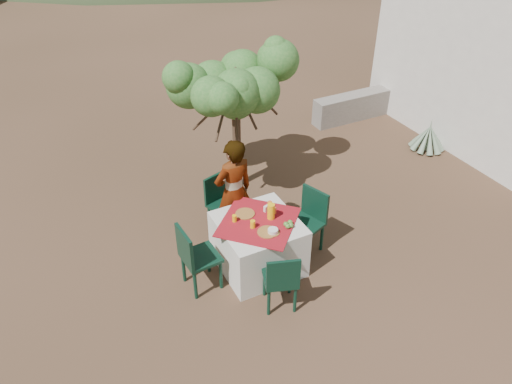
# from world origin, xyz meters

# --- Properties ---
(ground) EXTENTS (160.00, 160.00, 0.00)m
(ground) POSITION_xyz_m (0.00, 0.00, 0.00)
(ground) COLOR #3E2C1C
(ground) RESTS_ON ground
(table) EXTENTS (1.30, 1.30, 0.76)m
(table) POSITION_xyz_m (-0.63, 0.29, 0.38)
(table) COLOR silver
(table) RESTS_ON ground
(chair_far) EXTENTS (0.52, 0.52, 0.89)m
(chair_far) POSITION_xyz_m (-0.74, 1.28, 0.50)
(chair_far) COLOR black
(chair_far) RESTS_ON ground
(chair_near) EXTENTS (0.51, 0.51, 0.88)m
(chair_near) POSITION_xyz_m (-0.73, -0.52, 0.49)
(chair_near) COLOR black
(chair_near) RESTS_ON ground
(chair_left) EXTENTS (0.47, 0.47, 0.97)m
(chair_left) POSITION_xyz_m (-1.53, 0.29, 0.54)
(chair_left) COLOR black
(chair_left) RESTS_ON ground
(chair_right) EXTENTS (0.56, 0.56, 0.95)m
(chair_right) POSITION_xyz_m (0.17, 0.31, 0.53)
(chair_right) COLOR black
(chair_right) RESTS_ON ground
(person) EXTENTS (0.64, 0.47, 1.63)m
(person) POSITION_xyz_m (-0.66, 0.97, 0.82)
(person) COLOR #8C6651
(person) RESTS_ON ground
(shrub_tree) EXTENTS (1.81, 1.77, 2.12)m
(shrub_tree) POSITION_xyz_m (0.03, 2.29, 1.68)
(shrub_tree) COLOR #483124
(shrub_tree) RESTS_ON ground
(agave) EXTENTS (0.66, 0.67, 0.71)m
(agave) POSITION_xyz_m (3.70, 1.70, 0.24)
(agave) COLOR gray
(agave) RESTS_ON ground
(stone_wall) EXTENTS (2.60, 0.35, 0.55)m
(stone_wall) POSITION_xyz_m (3.60, 3.40, 0.28)
(stone_wall) COLOR gray
(stone_wall) RESTS_ON ground
(plate_far) EXTENTS (0.26, 0.26, 0.01)m
(plate_far) POSITION_xyz_m (-0.71, 0.51, 0.77)
(plate_far) COLOR brown
(plate_far) RESTS_ON table
(plate_near) EXTENTS (0.26, 0.26, 0.01)m
(plate_near) POSITION_xyz_m (-0.63, 0.04, 0.77)
(plate_near) COLOR brown
(plate_near) RESTS_ON table
(glass_far) EXTENTS (0.06, 0.06, 0.09)m
(glass_far) POSITION_xyz_m (-0.90, 0.44, 0.81)
(glass_far) COLOR yellow
(glass_far) RESTS_ON table
(glass_near) EXTENTS (0.07, 0.07, 0.11)m
(glass_near) POSITION_xyz_m (-0.75, 0.22, 0.81)
(glass_near) COLOR yellow
(glass_near) RESTS_ON table
(juice_pitcher) EXTENTS (0.10, 0.10, 0.22)m
(juice_pitcher) POSITION_xyz_m (-0.45, 0.28, 0.87)
(juice_pitcher) COLOR yellow
(juice_pitcher) RESTS_ON table
(bowl_plate) EXTENTS (0.17, 0.17, 0.01)m
(bowl_plate) POSITION_xyz_m (-0.57, 0.00, 0.77)
(bowl_plate) COLOR brown
(bowl_plate) RESTS_ON table
(white_bowl) EXTENTS (0.13, 0.13, 0.05)m
(white_bowl) POSITION_xyz_m (-0.57, 0.00, 0.80)
(white_bowl) COLOR white
(white_bowl) RESTS_ON bowl_plate
(jar_left) EXTENTS (0.05, 0.05, 0.08)m
(jar_left) POSITION_xyz_m (-0.35, 0.36, 0.80)
(jar_left) COLOR orange
(jar_left) RESTS_ON table
(jar_right) EXTENTS (0.06, 0.06, 0.10)m
(jar_right) POSITION_xyz_m (-0.35, 0.49, 0.81)
(jar_right) COLOR orange
(jar_right) RESTS_ON table
(napkin_holder) EXTENTS (0.08, 0.06, 0.09)m
(napkin_holder) POSITION_xyz_m (-0.43, 0.45, 0.81)
(napkin_holder) COLOR white
(napkin_holder) RESTS_ON table
(fruit_cluster) EXTENTS (0.13, 0.12, 0.07)m
(fruit_cluster) POSITION_xyz_m (-0.33, 0.03, 0.79)
(fruit_cluster) COLOR #508630
(fruit_cluster) RESTS_ON table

